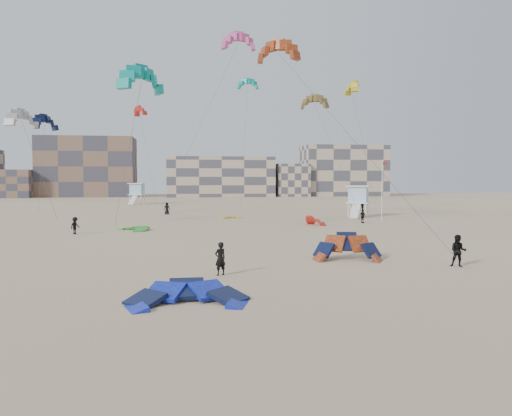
{
  "coord_description": "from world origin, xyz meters",
  "views": [
    {
      "loc": [
        -0.41,
        -23.91,
        4.98
      ],
      "look_at": [
        3.8,
        6.0,
        3.3
      ],
      "focal_mm": 35.0,
      "sensor_mm": 36.0,
      "label": 1
    }
  ],
  "objects": [
    {
      "name": "kite_fly_pink",
      "position": [
        6.14,
        37.93,
        21.84
      ],
      "size": [
        12.21,
        12.87,
        22.24
      ],
      "rotation": [
        0.0,
        0.0,
        0.08
      ],
      "color": "#EE5EBD",
      "rests_on": "ground"
    },
    {
      "name": "kite_fly_teal_b",
      "position": [
        10.45,
        63.51,
        21.66
      ],
      "size": [
        3.88,
        8.56,
        21.91
      ],
      "rotation": [
        0.0,
        0.0,
        -0.05
      ],
      "color": "#08A39A",
      "rests_on": "ground"
    },
    {
      "name": "kite_ground_blue",
      "position": [
        -0.38,
        -3.96,
        0.0
      ],
      "size": [
        5.07,
        5.33,
        2.93
      ],
      "primitive_type": null,
      "rotation": [
        0.31,
        0.0,
        0.02
      ],
      "color": "#182BC7",
      "rests_on": "ground"
    },
    {
      "name": "kite_fly_navy",
      "position": [
        -18.38,
        43.94,
        12.26
      ],
      "size": [
        5.14,
        5.13,
        12.63
      ],
      "rotation": [
        0.0,
        0.0,
        1.0
      ],
      "color": "#0D1638",
      "rests_on": "ground"
    },
    {
      "name": "lifeguard_tower_near",
      "position": [
        22.75,
        41.01,
        2.11
      ],
      "size": [
        4.07,
        6.4,
        4.27
      ],
      "rotation": [
        0.0,
        0.0,
        -0.48
      ],
      "color": "white",
      "rests_on": "ground"
    },
    {
      "name": "kite_ground_yellow",
      "position": [
        5.49,
        41.21,
        0.0
      ],
      "size": [
        3.23,
        3.34,
        0.63
      ],
      "primitive_type": null,
      "rotation": [
        0.07,
        0.0,
        0.23
      ],
      "color": "gold",
      "rests_on": "ground"
    },
    {
      "name": "kitesurfer_e",
      "position": [
        -3.19,
        49.61,
        0.89
      ],
      "size": [
        0.88,
        0.58,
        1.78
      ],
      "primitive_type": "imported",
      "rotation": [
        0.0,
        0.0,
        0.01
      ],
      "color": "black",
      "rests_on": "ground"
    },
    {
      "name": "condo_mid",
      "position": [
        10.0,
        130.0,
        6.0
      ],
      "size": [
        32.0,
        16.0,
        12.0
      ],
      "primitive_type": "cube",
      "color": "tan",
      "rests_on": "ground"
    },
    {
      "name": "kite_ground_orange",
      "position": [
        9.49,
        5.69,
        0.0
      ],
      "size": [
        5.13,
        5.07,
        4.27
      ],
      "primitive_type": null,
      "rotation": [
        0.89,
        0.0,
        -0.23
      ],
      "color": "#DA4920",
      "rests_on": "ground"
    },
    {
      "name": "kite_fly_teal_a",
      "position": [
        -4.27,
        22.05,
        13.78
      ],
      "size": [
        6.06,
        6.05,
        14.15
      ],
      "rotation": [
        0.0,
        0.0,
        0.74
      ],
      "color": "#08A39A",
      "rests_on": "ground"
    },
    {
      "name": "kite_ground_red_far",
      "position": [
        13.77,
        29.76,
        0.0
      ],
      "size": [
        3.67,
        3.59,
        2.91
      ],
      "primitive_type": null,
      "rotation": [
        0.75,
        0.0,
        1.88
      ],
      "color": "red",
      "rests_on": "ground"
    },
    {
      "name": "condo_east",
      "position": [
        50.0,
        132.0,
        8.0
      ],
      "size": [
        26.0,
        14.0,
        16.0
      ],
      "primitive_type": "cube",
      "color": "tan",
      "rests_on": "ground"
    },
    {
      "name": "kite_fly_grey",
      "position": [
        -16.86,
        29.77,
        11.07
      ],
      "size": [
        6.36,
        5.12,
        11.3
      ],
      "rotation": [
        0.0,
        0.0,
        1.03
      ],
      "color": "#B8B8B8",
      "rests_on": "ground"
    },
    {
      "name": "ground",
      "position": [
        0.0,
        0.0,
        0.0
      ],
      "size": [
        320.0,
        320.0,
        0.0
      ],
      "primitive_type": "plane",
      "color": "tan",
      "rests_on": "ground"
    },
    {
      "name": "kitesurfer_f",
      "position": [
        28.06,
        53.97,
        0.9
      ],
      "size": [
        0.57,
        1.68,
        1.79
      ],
      "primitive_type": "imported",
      "rotation": [
        0.0,
        0.0,
        -1.6
      ],
      "color": "black",
      "rests_on": "ground"
    },
    {
      "name": "kite_fly_olive",
      "position": [
        15.94,
        38.74,
        14.85
      ],
      "size": [
        5.12,
        11.77,
        15.19
      ],
      "rotation": [
        0.0,
        0.0,
        -0.44
      ],
      "color": "brown",
      "rests_on": "ground"
    },
    {
      "name": "kite_fly_orange",
      "position": [
        9.0,
        26.98,
        18.01
      ],
      "size": [
        7.3,
        29.86,
        18.5
      ],
      "rotation": [
        0.0,
        0.0,
        -0.51
      ],
      "color": "#DA4920",
      "rests_on": "ground"
    },
    {
      "name": "kite_fly_yellow",
      "position": [
        26.35,
        54.84,
        19.81
      ],
      "size": [
        6.19,
        3.96,
        20.3
      ],
      "rotation": [
        0.0,
        0.0,
        -1.56
      ],
      "color": "gold",
      "rests_on": "ground"
    },
    {
      "name": "kitesurfer_c",
      "position": [
        -10.59,
        23.82,
        0.8
      ],
      "size": [
        1.05,
        1.18,
        1.59
      ],
      "primitive_type": "imported",
      "rotation": [
        0.0,
        0.0,
        1.01
      ],
      "color": "black",
      "rests_on": "ground"
    },
    {
      "name": "kitesurfer_b",
      "position": [
        15.08,
        2.66,
        0.92
      ],
      "size": [
        1.13,
        1.08,
        1.85
      ],
      "primitive_type": "imported",
      "rotation": [
        0.0,
        0.0,
        -0.58
      ],
      "color": "black",
      "rests_on": "ground"
    },
    {
      "name": "condo_west_b",
      "position": [
        -30.0,
        134.0,
        9.0
      ],
      "size": [
        28.0,
        14.0,
        18.0
      ],
      "primitive_type": "cube",
      "color": "brown",
      "rests_on": "ground"
    },
    {
      "name": "flagpole",
      "position": [
        23.37,
        34.33,
        3.94
      ],
      "size": [
        0.61,
        0.09,
        7.49
      ],
      "color": "white",
      "rests_on": "ground"
    },
    {
      "name": "kitesurfer_main",
      "position": [
        1.35,
        2.01,
        0.88
      ],
      "size": [
        0.76,
        0.67,
        1.75
      ],
      "primitive_type": "imported",
      "rotation": [
        0.0,
        0.0,
        3.64
      ],
      "color": "black",
      "rests_on": "ground"
    },
    {
      "name": "lifeguard_tower_far",
      "position": [
        -10.48,
        82.13,
        2.19
      ],
      "size": [
        3.75,
        6.39,
        4.41
      ],
      "rotation": [
        0.0,
        0.0,
        -0.23
      ],
      "color": "white",
      "rests_on": "ground"
    },
    {
      "name": "condo_fill_left",
      "position": [
        -50.0,
        128.0,
        4.0
      ],
      "size": [
        12.0,
        10.0,
        8.0
      ],
      "primitive_type": "cube",
      "color": "brown",
      "rests_on": "ground"
    },
    {
      "name": "kitesurfer_d",
      "position": [
        19.96,
        31.66,
        0.8
      ],
      "size": [
        0.72,
        1.02,
        1.6
      ],
      "primitive_type": "imported",
      "rotation": [
        0.0,
        0.0,
        1.97
      ],
      "color": "black",
      "rests_on": "ground"
    },
    {
      "name": "condo_fill_right",
      "position": [
        32.0,
        128.0,
        5.0
      ],
      "size": [
        10.0,
        10.0,
        10.0
      ],
      "primitive_type": "cube",
      "color": "tan",
      "rests_on": "ground"
    },
    {
      "name": "kite_ground_green",
      "position": [
        -5.56,
        26.73,
        0.0
      ],
      "size": [
        5.08,
        5.02,
        1.22
      ],
      "primitive_type": null,
      "rotation": [
        0.15,
        0.0,
        -0.97
      ],
      "color": "green",
      "rests_on": "ground"
    },
    {
      "name": "kite_fly_red",
      "position": [
        -7.51,
        57.33,
        15.8
      ],
      "size": [
        4.25,
        5.53,
        16.0
      ],
      "rotation": [
        0.0,
        0.0,
        2.12
      ],
      "color": "red",
      "rests_on": "ground"
    }
  ]
}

